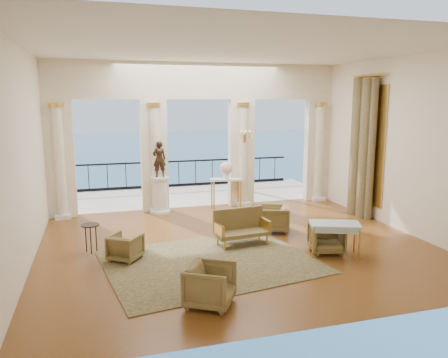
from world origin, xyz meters
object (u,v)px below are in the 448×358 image
object	(u,v)px
statue	(159,159)
side_table	(90,228)
settee	(241,227)
game_table	(335,226)
armchair_d	(125,246)
console_table	(226,184)
armchair_c	(274,217)
pedestal	(160,196)
armchair_a	(210,283)
armchair_b	(327,237)

from	to	relation	value
statue	side_table	xyz separation A→B (m)	(-2.01, -3.06, -1.09)
settee	statue	xyz separation A→B (m)	(-1.41, 3.45, 1.23)
game_table	armchair_d	bearing A→B (deg)	-171.68
game_table	console_table	size ratio (longest dim) A/B	1.16
armchair_c	game_table	distance (m)	2.12
pedestal	armchair_c	bearing A→B (deg)	-46.84
armchair_c	settee	xyz separation A→B (m)	(-1.16, -0.71, 0.05)
game_table	pedestal	xyz separation A→B (m)	(-3.14, 4.77, -0.13)
armchair_a	statue	xyz separation A→B (m)	(0.08, 6.30, 1.26)
settee	pedestal	distance (m)	3.73
armchair_d	game_table	xyz separation A→B (m)	(4.44, -1.01, 0.35)
settee	armchair_a	bearing A→B (deg)	-123.86
console_table	armchair_c	bearing A→B (deg)	-68.31
armchair_c	settee	distance (m)	1.36
game_table	side_table	distance (m)	5.43
armchair_d	statue	xyz separation A→B (m)	(1.29, 3.77, 1.33)
armchair_d	settee	bearing A→B (deg)	-137.69
statue	console_table	world-z (taller)	statue
armchair_c	pedestal	world-z (taller)	pedestal
armchair_a	side_table	xyz separation A→B (m)	(-1.93, 3.24, 0.17)
console_table	settee	bearing A→B (deg)	-89.03
armchair_d	armchair_a	bearing A→B (deg)	151.34
side_table	armchair_b	bearing A→B (deg)	-16.40
armchair_c	statue	world-z (taller)	statue
console_table	armchair_d	bearing A→B (deg)	-119.61
console_table	side_table	xyz separation A→B (m)	(-4.11, -3.11, -0.22)
armchair_c	game_table	xyz separation A→B (m)	(0.57, -2.03, 0.29)
armchair_b	game_table	bearing A→B (deg)	-58.53
armchair_b	pedestal	bearing A→B (deg)	138.10
armchair_a	armchair_b	world-z (taller)	armchair_a
armchair_b	armchair_d	distance (m)	4.44
armchair_a	statue	world-z (taller)	statue
game_table	side_table	xyz separation A→B (m)	(-5.15, 1.71, -0.10)
settee	side_table	distance (m)	3.44
armchair_d	console_table	world-z (taller)	console_table
settee	side_table	xyz separation A→B (m)	(-3.42, 0.39, 0.14)
armchair_b	side_table	xyz separation A→B (m)	(-5.08, 1.50, 0.19)
side_table	settee	bearing A→B (deg)	-6.52
armchair_a	settee	xyz separation A→B (m)	(1.49, 2.85, 0.03)
armchair_b	game_table	xyz separation A→B (m)	(0.07, -0.21, 0.29)
side_table	armchair_c	bearing A→B (deg)	3.96
armchair_c	settee	bearing A→B (deg)	-37.11
armchair_a	console_table	world-z (taller)	console_table
armchair_b	game_table	world-z (taller)	same
console_table	armchair_a	bearing A→B (deg)	-96.90
armchair_a	settee	size ratio (longest dim) A/B	0.58
armchair_b	settee	distance (m)	2.00
settee	console_table	world-z (taller)	console_table
armchair_c	pedestal	xyz separation A→B (m)	(-2.58, 2.75, 0.16)
armchair_a	armchair_b	bearing A→B (deg)	-30.08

